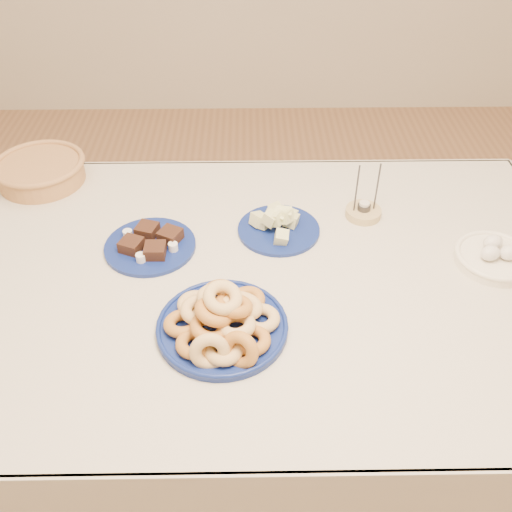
# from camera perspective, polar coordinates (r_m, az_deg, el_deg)

# --- Properties ---
(ground) EXTENTS (5.00, 5.00, 0.00)m
(ground) POSITION_cam_1_polar(r_m,az_deg,el_deg) (2.04, -0.02, -17.55)
(ground) COLOR #966947
(ground) RESTS_ON ground
(dining_table) EXTENTS (1.71, 1.11, 0.75)m
(dining_table) POSITION_cam_1_polar(r_m,az_deg,el_deg) (1.54, -0.03, -4.66)
(dining_table) COLOR brown
(dining_table) RESTS_ON ground
(donut_platter) EXTENTS (0.33, 0.33, 0.14)m
(donut_platter) POSITION_cam_1_polar(r_m,az_deg,el_deg) (1.30, -3.40, -6.54)
(donut_platter) COLOR navy
(donut_platter) RESTS_ON dining_table
(melon_plate) EXTENTS (0.23, 0.23, 0.08)m
(melon_plate) POSITION_cam_1_polar(r_m,az_deg,el_deg) (1.59, 2.24, 3.23)
(melon_plate) COLOR navy
(melon_plate) RESTS_ON dining_table
(brownie_plate) EXTENTS (0.29, 0.29, 0.04)m
(brownie_plate) POSITION_cam_1_polar(r_m,az_deg,el_deg) (1.56, -10.51, 1.17)
(brownie_plate) COLOR navy
(brownie_plate) RESTS_ON dining_table
(wicker_basket) EXTENTS (0.31, 0.31, 0.07)m
(wicker_basket) POSITION_cam_1_polar(r_m,az_deg,el_deg) (1.91, -20.76, 8.03)
(wicker_basket) COLOR #94643B
(wicker_basket) RESTS_ON dining_table
(candle_holder) EXTENTS (0.11, 0.11, 0.17)m
(candle_holder) POSITION_cam_1_polar(r_m,az_deg,el_deg) (1.67, 10.69, 4.41)
(candle_holder) COLOR tan
(candle_holder) RESTS_ON dining_table
(egg_bowl) EXTENTS (0.25, 0.25, 0.07)m
(egg_bowl) POSITION_cam_1_polar(r_m,az_deg,el_deg) (1.60, 22.75, -0.03)
(egg_bowl) COLOR white
(egg_bowl) RESTS_ON dining_table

